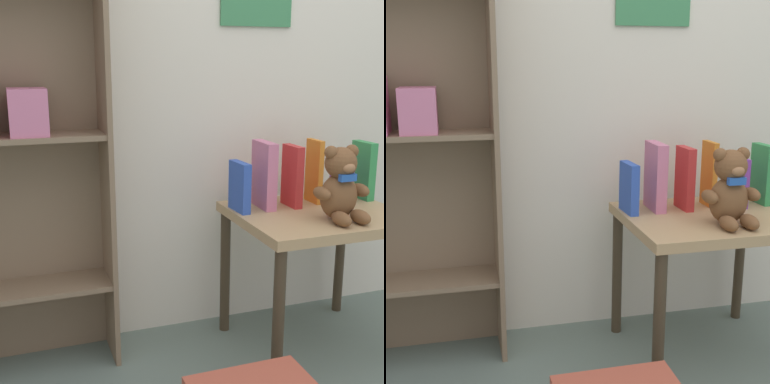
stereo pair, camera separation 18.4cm
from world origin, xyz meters
TOP-DOWN VIEW (x-y plane):
  - wall_back at (-0.00, 1.30)m, footprint 4.80×0.07m
  - bookshelf_side at (-1.01, 1.17)m, footprint 0.68×0.22m
  - display_table at (0.06, 0.93)m, footprint 0.60×0.51m
  - teddy_bear at (0.08, 0.82)m, footprint 0.20×0.18m
  - book_standing_blue at (-0.21, 1.04)m, footprint 0.04×0.13m
  - book_standing_pink at (-0.10, 1.06)m, footprint 0.05×0.15m
  - book_standing_red at (0.01, 1.04)m, footprint 0.03×0.11m
  - book_standing_orange at (0.12, 1.06)m, footprint 0.02×0.10m
  - book_standing_purple at (0.23, 1.03)m, footprint 0.03×0.12m
  - book_standing_green at (0.33, 1.05)m, footprint 0.04×0.12m

SIDE VIEW (x-z plane):
  - display_table at x=0.06m, z-range 0.19..0.74m
  - book_standing_blue at x=-0.21m, z-range 0.55..0.73m
  - book_standing_purple at x=0.23m, z-range 0.55..0.73m
  - book_standing_green at x=0.33m, z-range 0.55..0.78m
  - book_standing_red at x=0.01m, z-range 0.55..0.78m
  - teddy_bear at x=0.08m, z-range 0.53..0.80m
  - book_standing_orange at x=0.12m, z-range 0.55..0.79m
  - book_standing_pink at x=-0.10m, z-range 0.55..0.80m
  - bookshelf_side at x=-1.01m, z-range 0.09..1.76m
  - wall_back at x=0.00m, z-range 0.00..2.50m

